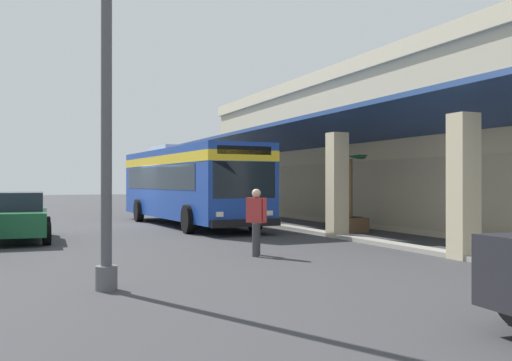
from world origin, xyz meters
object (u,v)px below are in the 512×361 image
at_px(pedestrian, 256,218).
at_px(parked_sedan_green, 15,216).
at_px(lot_light_pole, 106,26).
at_px(transit_bus, 188,180).
at_px(potted_palm, 350,215).

bearing_deg(pedestrian, parked_sedan_green, -138.24).
bearing_deg(lot_light_pole, transit_bus, 158.80).
relative_size(parked_sedan_green, pedestrian, 2.77).
height_order(parked_sedan_green, lot_light_pole, lot_light_pole).
relative_size(transit_bus, parked_sedan_green, 2.53).
height_order(potted_palm, lot_light_pole, lot_light_pole).
bearing_deg(transit_bus, parked_sedan_green, -57.79).
height_order(transit_bus, lot_light_pole, lot_light_pole).
xyz_separation_m(transit_bus, parked_sedan_green, (4.14, -6.58, -1.10)).
xyz_separation_m(transit_bus, pedestrian, (10.18, -1.18, -0.95)).
relative_size(transit_bus, lot_light_pole, 1.39).
bearing_deg(potted_palm, parked_sedan_green, -96.13).
xyz_separation_m(parked_sedan_green, potted_palm, (1.18, 11.04, -0.14)).
bearing_deg(transit_bus, pedestrian, -6.63).
relative_size(parked_sedan_green, potted_palm, 1.60).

